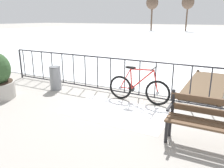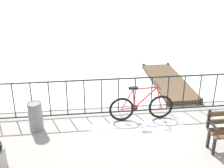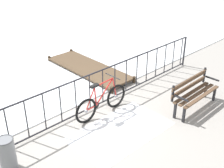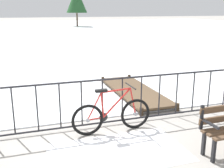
{
  "view_description": "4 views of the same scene",
  "coord_description": "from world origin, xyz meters",
  "views": [
    {
      "loc": [
        2.43,
        -5.7,
        2.16
      ],
      "look_at": [
        -0.19,
        -0.83,
        0.55
      ],
      "focal_mm": 36.36,
      "sensor_mm": 36.0,
      "label": 1
    },
    {
      "loc": [
        -1.21,
        -6.76,
        3.77
      ],
      "look_at": [
        -0.38,
        0.16,
        0.84
      ],
      "focal_mm": 45.13,
      "sensor_mm": 36.0,
      "label": 2
    },
    {
      "loc": [
        -4.02,
        -5.27,
        4.32
      ],
      "look_at": [
        0.55,
        -0.5,
        0.87
      ],
      "focal_mm": 47.94,
      "sensor_mm": 36.0,
      "label": 3
    },
    {
      "loc": [
        -1.36,
        -5.45,
        2.5
      ],
      "look_at": [
        0.54,
        0.3,
        0.85
      ],
      "focal_mm": 44.62,
      "sensor_mm": 36.0,
      "label": 4
    }
  ],
  "objects": [
    {
      "name": "tree_centre",
      "position": [
        -11.81,
        36.21,
        4.8
      ],
      "size": [
        2.18,
        2.18,
        6.08
      ],
      "color": "brown",
      "rests_on": "ground"
    },
    {
      "name": "ground_plane",
      "position": [
        0.0,
        0.0,
        0.0
      ],
      "size": [
        160.0,
        160.0,
        0.0
      ],
      "primitive_type": "plane",
      "color": "#9E9991"
    },
    {
      "name": "frozen_pond",
      "position": [
        0.0,
        28.4,
        0.01
      ],
      "size": [
        80.0,
        56.0,
        0.03
      ],
      "primitive_type": "cube",
      "color": "white",
      "rests_on": "ground"
    },
    {
      "name": "park_bench",
      "position": [
        2.31,
        -1.78,
        0.51
      ],
      "size": [
        1.61,
        0.51,
        0.89
      ],
      "color": "brown",
      "rests_on": "ground"
    },
    {
      "name": "tree_west_mid",
      "position": [
        -5.45,
        35.88,
        4.69
      ],
      "size": [
        2.05,
        2.05,
        5.88
      ],
      "color": "brown",
      "rests_on": "ground"
    },
    {
      "name": "bicycle_near_railing",
      "position": [
        0.33,
        -0.34,
        0.37
      ],
      "size": [
        1.71,
        0.52,
        0.97
      ],
      "color": "black",
      "rests_on": "ground"
    },
    {
      "name": "wooden_dock",
      "position": [
        1.79,
        1.94,
        0.12
      ],
      "size": [
        1.1,
        3.38,
        0.2
      ],
      "color": "brown",
      "rests_on": "ground"
    },
    {
      "name": "trash_bin",
      "position": [
        -2.35,
        -0.53,
        0.37
      ],
      "size": [
        0.35,
        0.35,
        0.73
      ],
      "color": "gray",
      "rests_on": "ground"
    },
    {
      "name": "snow_patch",
      "position": [
        0.16,
        -1.2,
        0.0
      ],
      "size": [
        2.44,
        1.45,
        0.01
      ],
      "primitive_type": "cube",
      "color": "white",
      "rests_on": "ground"
    },
    {
      "name": "railing_fence",
      "position": [
        -0.0,
        0.0,
        0.56
      ],
      "size": [
        9.06,
        0.06,
        1.07
      ],
      "color": "#232328",
      "rests_on": "ground"
    }
  ]
}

